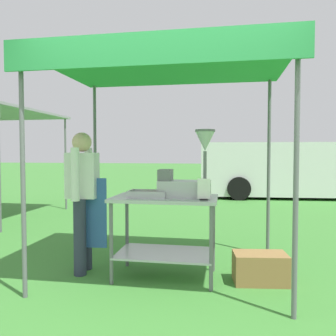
% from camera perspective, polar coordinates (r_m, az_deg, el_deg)
% --- Properties ---
extents(ground_plane, '(70.00, 70.00, 0.00)m').
position_cam_1_polar(ground_plane, '(8.92, 6.11, -6.34)').
color(ground_plane, '#3D7F33').
extents(stall_canopy, '(2.65, 1.98, 2.39)m').
position_cam_1_polar(stall_canopy, '(3.89, -0.26, 16.10)').
color(stall_canopy, slate).
rests_on(stall_canopy, ground).
extents(donut_cart, '(1.14, 0.67, 0.90)m').
position_cam_1_polar(donut_cart, '(3.75, -0.52, -8.57)').
color(donut_cart, '#B7B7BC').
rests_on(donut_cart, ground).
extents(donut_tray, '(0.42, 0.26, 0.07)m').
position_cam_1_polar(donut_tray, '(3.69, -3.45, -4.59)').
color(donut_tray, '#B7B7BC').
rests_on(donut_tray, donut_cart).
extents(donut_fryer, '(0.61, 0.28, 0.73)m').
position_cam_1_polar(donut_fryer, '(3.65, 3.34, -1.43)').
color(donut_fryer, '#B7B7BC').
rests_on(donut_fryer, donut_cart).
extents(menu_sign, '(0.13, 0.05, 0.22)m').
position_cam_1_polar(menu_sign, '(3.44, 6.08, -3.92)').
color(menu_sign, black).
rests_on(menu_sign, donut_cart).
extents(vendor, '(0.46, 0.54, 1.61)m').
position_cam_1_polar(vendor, '(4.00, -14.17, -4.32)').
color(vendor, '#2D3347').
rests_on(vendor, ground).
extents(supply_crate, '(0.59, 0.38, 0.32)m').
position_cam_1_polar(supply_crate, '(3.85, 15.31, -16.00)').
color(supply_crate, olive).
rests_on(supply_crate, ground).
extents(van_white, '(5.90, 2.39, 1.69)m').
position_cam_1_polar(van_white, '(11.28, 20.42, -0.13)').
color(van_white, white).
rests_on(van_white, ground).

